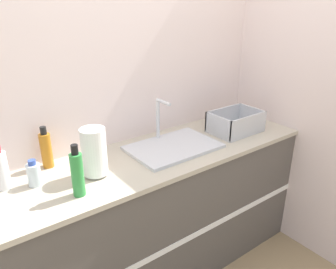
{
  "coord_description": "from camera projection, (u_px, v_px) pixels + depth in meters",
  "views": [
    {
      "loc": [
        -1.07,
        -1.22,
        1.81
      ],
      "look_at": [
        0.04,
        0.27,
        1.04
      ],
      "focal_mm": 35.0,
      "sensor_mm": 36.0,
      "label": 1
    }
  ],
  "objects": [
    {
      "name": "bottle_green",
      "position": [
        77.0,
        173.0,
        1.56
      ],
      "size": [
        0.06,
        0.06,
        0.27
      ],
      "color": "#2D8C3D",
      "rests_on": "counter_cabinet"
    },
    {
      "name": "counter_cabinet",
      "position": [
        161.0,
        213.0,
        2.22
      ],
      "size": [
        2.07,
        0.61,
        0.92
      ],
      "color": "#514C47",
      "rests_on": "ground_plane"
    },
    {
      "name": "dish_rack",
      "position": [
        235.0,
        124.0,
        2.35
      ],
      "size": [
        0.36,
        0.25,
        0.15
      ],
      "color": "#B7BABF",
      "rests_on": "counter_cabinet"
    },
    {
      "name": "wall_back",
      "position": [
        131.0,
        82.0,
        2.14
      ],
      "size": [
        4.44,
        0.06,
        2.6
      ],
      "color": "silver",
      "rests_on": "ground_plane"
    },
    {
      "name": "paper_towel_roll",
      "position": [
        94.0,
        152.0,
        1.73
      ],
      "size": [
        0.13,
        0.13,
        0.27
      ],
      "color": "#4C4C51",
      "rests_on": "counter_cabinet"
    },
    {
      "name": "bottle_white_spray",
      "position": [
        1.0,
        170.0,
        1.62
      ],
      "size": [
        0.07,
        0.07,
        0.24
      ],
      "color": "white",
      "rests_on": "counter_cabinet"
    },
    {
      "name": "sink",
      "position": [
        173.0,
        145.0,
        2.1
      ],
      "size": [
        0.56,
        0.38,
        0.29
      ],
      "color": "silver",
      "rests_on": "counter_cabinet"
    },
    {
      "name": "bottle_amber",
      "position": [
        46.0,
        149.0,
        1.83
      ],
      "size": [
        0.06,
        0.06,
        0.24
      ],
      "color": "#B26B19",
      "rests_on": "counter_cabinet"
    },
    {
      "name": "wall_right",
      "position": [
        272.0,
        71.0,
        2.48
      ],
      "size": [
        0.06,
        2.59,
        2.6
      ],
      "color": "silver",
      "rests_on": "ground_plane"
    },
    {
      "name": "bottle_clear",
      "position": [
        34.0,
        174.0,
        1.67
      ],
      "size": [
        0.07,
        0.07,
        0.14
      ],
      "color": "silver",
      "rests_on": "counter_cabinet"
    }
  ]
}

